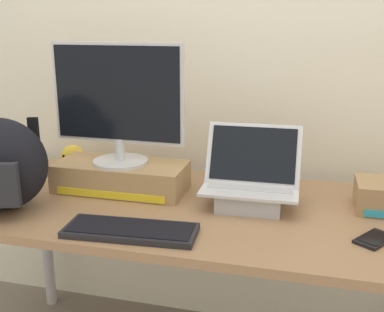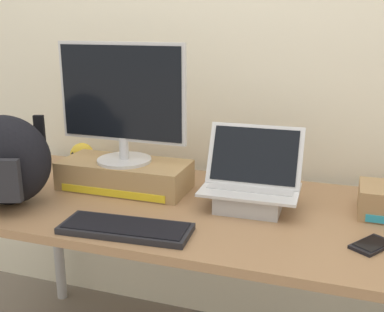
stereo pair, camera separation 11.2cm
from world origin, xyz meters
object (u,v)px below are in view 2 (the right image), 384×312
Objects in this scene: desktop_monitor at (122,102)px; open_laptop at (251,191)px; messenger_backpack at (5,161)px; plush_toy at (82,154)px; cell_phone at (372,245)px; toner_box_yellow at (125,175)px; external_keyboard at (126,228)px.

open_laptop is (0.50, -0.03, -0.28)m from desktop_monitor.
messenger_backpack is 0.50m from plush_toy.
open_laptop reaches higher than cell_phone.
cell_phone is (1.22, 0.06, -0.15)m from messenger_backpack.
open_laptop is at bearing -3.68° from toner_box_yellow.
messenger_backpack is at bearing -139.20° from toner_box_yellow.
open_laptop is at bearing -170.63° from cell_phone.
desktop_monitor reaches higher than external_keyboard.
desktop_monitor is 0.46m from messenger_backpack.
desktop_monitor is 1.37× the size of messenger_backpack.
desktop_monitor is 1.50× the size of open_laptop.
cell_phone is (0.72, 0.14, -0.01)m from external_keyboard.
messenger_backpack is at bearing -138.54° from desktop_monitor.
plush_toy is at bearing 147.46° from desktop_monitor.
cell_phone is at bearing -26.52° from open_laptop.
plush_toy is (-1.22, 0.43, 0.05)m from cell_phone.
messenger_backpack reaches higher than cell_phone.
open_laptop is at bearing 41.02° from external_keyboard.
toner_box_yellow is at bearing 112.75° from external_keyboard.
messenger_backpack reaches higher than external_keyboard.
toner_box_yellow is 0.38m from plush_toy.
open_laptop is 0.81× the size of external_keyboard.
toner_box_yellow is 0.50m from open_laptop.
cell_phone is 1.29m from plush_toy.
cell_phone is (0.90, -0.22, -0.05)m from toner_box_yellow.
desktop_monitor is 3.41× the size of cell_phone.
desktop_monitor is at bearing -91.06° from toner_box_yellow.
plush_toy is (-0.50, 0.56, 0.04)m from external_keyboard.
messenger_backpack is 2.49× the size of cell_phone.
desktop_monitor reaches higher than cell_phone.
external_keyboard is (0.18, -0.36, -0.04)m from toner_box_yellow.
toner_box_yellow is at bearing 23.04° from messenger_backpack.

